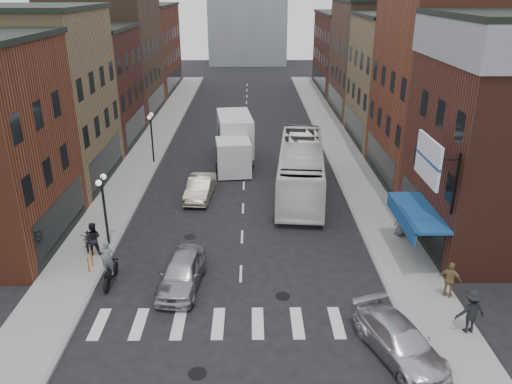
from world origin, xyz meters
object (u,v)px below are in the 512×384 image
streetlamp_near (103,198)px  ped_right_c (402,219)px  billboard_sign (430,161)px  streetlamp_far (151,129)px  sedan_left_near (182,272)px  sedan_left_far (200,188)px  ped_left_solo (93,239)px  box_truck (234,141)px  ped_right_a (471,311)px  motorcycle_rider (109,264)px  transit_bus (301,168)px  ped_right_b (450,280)px  bike_rack (90,262)px  parked_bicycle (88,238)px  curb_car (400,341)px

streetlamp_near → ped_right_c: streetlamp_near is taller
billboard_sign → streetlamp_far: 23.92m
sedan_left_near → sedan_left_far: sedan_left_near is taller
sedan_left_far → ped_left_solo: ped_left_solo is taller
box_truck → sedan_left_far: (-2.13, -7.31, -1.10)m
streetlamp_near → ped_right_a: size_ratio=2.08×
motorcycle_rider → ped_right_a: (15.80, -3.96, 0.06)m
streetlamp_far → ped_right_a: size_ratio=2.08×
billboard_sign → streetlamp_near: bearing=167.7°
streetlamp_near → ped_right_a: 18.70m
transit_bus → motorcycle_rider: bearing=-125.4°
ped_right_b → billboard_sign: bearing=-27.4°
bike_rack → ped_right_b: bearing=-8.6°
sedan_left_near → ped_right_b: (12.40, -1.17, 0.25)m
box_truck → sedan_left_far: size_ratio=1.97×
motorcycle_rider → ped_right_b: (15.90, -1.45, -0.05)m
streetlamp_near → bike_rack: bearing=-94.2°
streetlamp_far → parked_bicycle: (-1.01, -14.37, -2.25)m
streetlamp_far → transit_bus: (11.40, -6.04, -1.17)m
box_truck → ped_right_c: box_truck is taller
box_truck → ped_right_b: (10.40, -19.41, -0.81)m
billboard_sign → ped_left_solo: billboard_sign is taller
sedan_left_near → ped_right_b: ped_right_b is taller
curb_car → parked_bicycle: bearing=129.8°
transit_bus → sedan_left_far: 7.10m
billboard_sign → bike_rack: (-16.19, 0.80, -5.58)m
ped_right_c → sedan_left_near: bearing=-11.6°
ped_left_solo → ped_right_a: (17.35, -6.65, 0.07)m
sedan_left_far → ped_right_b: 17.42m
box_truck → ped_left_solo: bearing=-121.3°
curb_car → ped_right_a: 3.49m
bike_rack → ped_right_c: (16.72, 3.62, 0.57)m
sedan_left_near → ped_left_solo: (-5.05, 2.96, 0.28)m
motorcycle_rider → ped_left_solo: (-1.55, 2.68, -0.01)m
streetlamp_near → sedan_left_far: (4.47, 6.81, -2.18)m
ped_right_a → bike_rack: bearing=-25.8°
box_truck → ped_right_b: size_ratio=5.01×
parked_bicycle → ped_right_b: (18.01, -4.92, 0.37)m
bike_rack → ped_right_a: bearing=-16.6°
curb_car → ped_left_solo: (-14.14, 7.94, 0.38)m
motorcycle_rider → ped_right_b: bearing=-5.2°
bike_rack → motorcycle_rider: (1.30, -1.14, 0.53)m
ped_left_solo → transit_bus: bearing=-144.9°
billboard_sign → sedan_left_far: 16.37m
parked_bicycle → sedan_left_far: bearing=37.0°
ped_right_a → curb_car: bearing=12.8°
bike_rack → ped_left_solo: (-0.25, 1.54, 0.51)m
streetlamp_near → ped_right_a: streetlamp_near is taller
parked_bicycle → ped_right_c: (17.53, 1.29, 0.46)m
bike_rack → ped_right_c: size_ratio=0.41×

